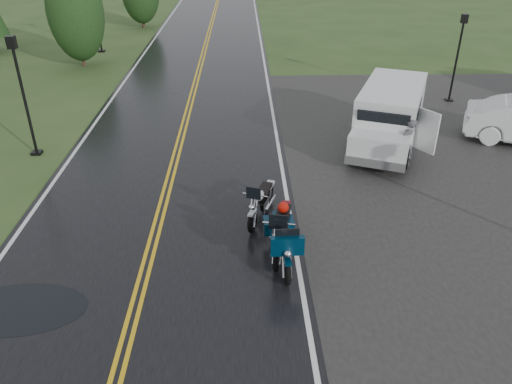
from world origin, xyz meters
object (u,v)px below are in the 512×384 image
person_at_van (407,144)px  lamp_post_far_right (457,59)px  van_white (356,131)px  motorcycle_red (277,247)px  motorcycle_silver (252,213)px  lamp_post_far_left (96,14)px  motorcycle_teal (287,260)px  lamp_post_near_left (24,98)px

person_at_van → lamp_post_far_right: bearing=-157.9°
person_at_van → van_white: bearing=-57.7°
motorcycle_red → motorcycle_silver: (-0.56, 1.71, -0.08)m
lamp_post_far_left → lamp_post_far_right: 21.65m
motorcycle_red → person_at_van: person_at_van is taller
lamp_post_far_left → motorcycle_silver: bearing=-66.6°
van_white → motorcycle_silver: bearing=-106.5°
van_white → lamp_post_far_right: (5.90, 6.50, 0.86)m
motorcycle_teal → lamp_post_far_left: 25.90m
motorcycle_teal → lamp_post_far_right: lamp_post_far_right is taller
motorcycle_red → motorcycle_teal: motorcycle_red is taller
van_white → person_at_van: size_ratio=3.23×
person_at_van → motorcycle_red: bearing=12.5°
lamp_post_far_right → motorcycle_silver: bearing=-130.9°
van_white → lamp_post_far_right: 8.82m
van_white → lamp_post_far_left: bearing=150.1°
lamp_post_far_right → van_white: bearing=-132.2°
lamp_post_far_left → motorcycle_teal: bearing=-67.0°
motorcycle_silver → motorcycle_teal: bearing=-52.4°
person_at_van → lamp_post_far_right: (4.24, 7.13, 1.11)m
motorcycle_silver → person_at_van: bearing=55.2°
person_at_van → lamp_post_near_left: bearing=-43.9°
motorcycle_teal → lamp_post_far_right: size_ratio=0.61×
motorcycle_teal → van_white: (2.95, 6.81, 0.42)m
van_white → lamp_post_near_left: bearing=-162.1°
van_white → lamp_post_far_right: lamp_post_far_right is taller
motorcycle_red → person_at_van: (4.81, 5.66, 0.16)m
motorcycle_red → motorcycle_silver: 1.80m
motorcycle_red → person_at_van: size_ratio=1.39×
person_at_van → lamp_post_far_right: lamp_post_far_right is taller
van_white → person_at_van: 1.79m
lamp_post_near_left → lamp_post_far_right: (17.46, 5.56, -0.15)m
motorcycle_red → motorcycle_teal: 0.56m
lamp_post_near_left → lamp_post_far_left: 16.11m
motorcycle_teal → lamp_post_far_right: 16.04m
motorcycle_silver → van_white: van_white is taller
motorcycle_silver → lamp_post_near_left: 9.72m
motorcycle_teal → lamp_post_near_left: (-8.62, 7.76, 1.43)m
motorcycle_red → motorcycle_teal: bearing=-58.9°
van_white → lamp_post_far_left: (-13.05, 16.98, 1.22)m
lamp_post_near_left → lamp_post_far_left: size_ratio=0.91×
motorcycle_silver → person_at_van: size_ratio=1.23×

